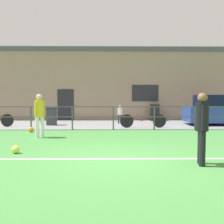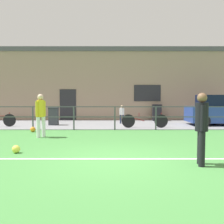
# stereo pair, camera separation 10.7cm
# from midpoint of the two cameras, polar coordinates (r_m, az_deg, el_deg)

# --- Properties ---
(ground) EXTENTS (60.00, 44.00, 0.04)m
(ground) POSITION_cam_midpoint_polar(r_m,az_deg,el_deg) (6.82, 0.84, -10.67)
(ground) COLOR #478C42
(field_line_touchline) EXTENTS (36.00, 0.11, 0.00)m
(field_line_touchline) POSITION_cam_midpoint_polar(r_m,az_deg,el_deg) (6.94, 0.81, -10.23)
(field_line_touchline) COLOR white
(field_line_touchline) RESTS_ON ground
(pavement_strip) EXTENTS (48.00, 5.00, 0.02)m
(pavement_strip) POSITION_cam_midpoint_polar(r_m,az_deg,el_deg) (15.20, -0.09, -2.66)
(pavement_strip) COLOR gray
(pavement_strip) RESTS_ON ground
(perimeter_fence) EXTENTS (36.07, 0.07, 1.15)m
(perimeter_fence) POSITION_cam_midpoint_polar(r_m,az_deg,el_deg) (12.64, 0.06, -0.56)
(perimeter_fence) COLOR #474C51
(perimeter_fence) RESTS_ON ground
(clubhouse_facade) EXTENTS (28.00, 2.56, 4.96)m
(clubhouse_facade) POSITION_cam_midpoint_polar(r_m,az_deg,el_deg) (18.83, -0.23, 6.09)
(clubhouse_facade) COLOR gray
(clubhouse_facade) RESTS_ON ground
(player_goalkeeper) EXTENTS (0.30, 0.47, 1.73)m
(player_goalkeeper) POSITION_cam_midpoint_polar(r_m,az_deg,el_deg) (6.54, 18.68, -2.55)
(player_goalkeeper) COLOR black
(player_goalkeeper) RESTS_ON ground
(player_striker) EXTENTS (0.33, 0.40, 1.73)m
(player_striker) POSITION_cam_midpoint_polar(r_m,az_deg,el_deg) (10.72, -15.91, -0.19)
(player_striker) COLOR white
(player_striker) RESTS_ON ground
(soccer_ball_match) EXTENTS (0.24, 0.24, 0.24)m
(soccer_ball_match) POSITION_cam_midpoint_polar(r_m,az_deg,el_deg) (12.48, -17.56, -3.68)
(soccer_ball_match) COLOR orange
(soccer_ball_match) RESTS_ON ground
(soccer_ball_spare) EXTENTS (0.23, 0.23, 0.23)m
(soccer_ball_spare) POSITION_cam_midpoint_polar(r_m,az_deg,el_deg) (8.07, -20.75, -7.68)
(soccer_ball_spare) COLOR #E5E04C
(soccer_ball_spare) RESTS_ON ground
(spectator_child) EXTENTS (0.29, 0.19, 1.08)m
(spectator_child) POSITION_cam_midpoint_polar(r_m,az_deg,el_deg) (15.42, 1.56, -0.25)
(spectator_child) COLOR #232D4C
(spectator_child) RESTS_ON pavement_strip
(parked_car_red) EXTENTS (4.00, 1.83, 1.70)m
(parked_car_red) POSITION_cam_midpoint_polar(r_m,az_deg,el_deg) (15.95, 22.47, 0.27)
(parked_car_red) COLOR #28428E
(parked_car_red) RESTS_ON pavement_strip
(bicycle_parked_1) EXTENTS (2.38, 0.04, 0.78)m
(bicycle_parked_1) POSITION_cam_midpoint_polar(r_m,az_deg,el_deg) (13.48, 6.58, -1.90)
(bicycle_parked_1) COLOR black
(bicycle_parked_1) RESTS_ON pavement_strip
(trash_bin_0) EXTENTS (0.54, 0.46, 0.99)m
(trash_bin_0) POSITION_cam_midpoint_polar(r_m,az_deg,el_deg) (14.97, -13.31, -0.89)
(trash_bin_0) COLOR #33383D
(trash_bin_0) RESTS_ON pavement_strip
(trash_bin_1) EXTENTS (0.59, 0.50, 1.07)m
(trash_bin_1) POSITION_cam_midpoint_polar(r_m,az_deg,el_deg) (17.41, 9.15, -0.09)
(trash_bin_1) COLOR black
(trash_bin_1) RESTS_ON pavement_strip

